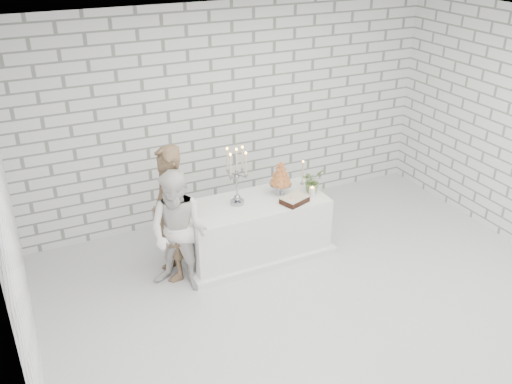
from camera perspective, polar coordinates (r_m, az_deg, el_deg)
name	(u,v)px	position (r m, az deg, el deg)	size (l,w,h in m)	color
ground	(322,302)	(6.52, 6.81, -11.13)	(6.00, 5.00, 0.01)	silver
ceiling	(340,34)	(5.26, 8.61, 15.68)	(6.00, 5.00, 0.01)	white
wall_back	(233,113)	(7.79, -2.32, 8.08)	(6.00, 0.01, 3.00)	white
wall_left	(17,252)	(4.96, -23.29, -5.71)	(0.01, 5.00, 3.00)	white
cake_table	(255,228)	(7.13, -0.09, -3.67)	(1.80, 0.80, 0.75)	white
groom	(170,214)	(6.57, -8.83, -2.21)	(0.61, 0.40, 1.68)	brown
bride	(179,232)	(6.38, -7.90, -4.09)	(0.72, 0.56, 1.48)	white
candelabra	(237,177)	(6.74, -1.97, 1.59)	(0.30, 0.30, 0.74)	#92929B
croquembouche	(281,178)	(7.06, 2.54, 1.46)	(0.29, 0.29, 0.45)	#A95929
chocolate_cake	(295,200)	(6.93, 3.96, -0.79)	(0.32, 0.23, 0.08)	black
pillar_candle	(312,192)	(7.09, 5.75, -0.01)	(0.08, 0.08, 0.12)	white
extra_taper	(303,173)	(7.36, 4.80, 1.92)	(0.06, 0.06, 0.32)	beige
flowers	(312,181)	(7.17, 5.77, 1.15)	(0.28, 0.24, 0.31)	#41622C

